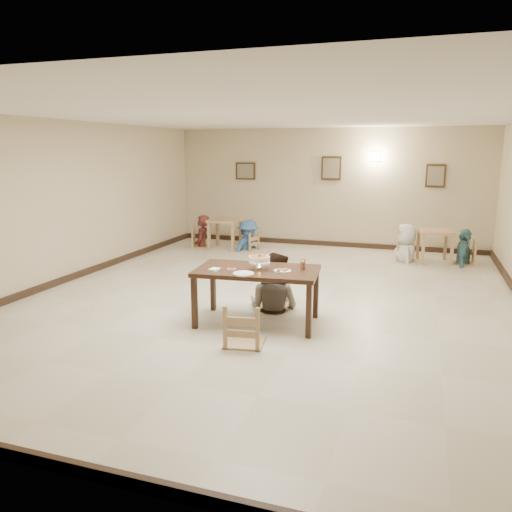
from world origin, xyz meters
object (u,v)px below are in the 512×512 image
(bg_chair_rl, at_px, (406,242))
(bg_diner_b, at_px, (248,220))
(bg_chair_ll, at_px, (202,228))
(bg_chair_rr, at_px, (464,242))
(main_table, at_px, (257,274))
(bg_diner_c, at_px, (407,224))
(main_diner, at_px, (274,252))
(bg_table_left, at_px, (225,225))
(curry_warmer, at_px, (259,259))
(bg_chair_lr, at_px, (248,233))
(bg_diner_a, at_px, (201,215))
(chair_near, at_px, (244,305))
(drink_glass, at_px, (303,265))
(chair_far, at_px, (274,276))
(bg_diner_d, at_px, (466,229))
(bg_table_right, at_px, (435,236))

(bg_chair_rl, height_order, bg_diner_b, bg_diner_b)
(bg_chair_ll, distance_m, bg_chair_rr, 6.25)
(main_table, xyz_separation_m, bg_chair_rl, (1.88, 5.00, -0.29))
(bg_chair_rr, distance_m, bg_diner_c, 1.26)
(main_diner, height_order, bg_table_left, main_diner)
(curry_warmer, height_order, bg_chair_lr, curry_warmer)
(curry_warmer, xyz_separation_m, bg_diner_a, (-3.20, 5.06, -0.13))
(main_diner, relative_size, bg_diner_c, 1.08)
(chair_near, relative_size, bg_chair_rl, 1.22)
(main_table, distance_m, curry_warmer, 0.24)
(chair_near, relative_size, bg_table_left, 1.35)
(chair_near, height_order, main_diner, main_diner)
(main_diner, distance_m, drink_glass, 0.80)
(chair_far, relative_size, bg_chair_lr, 1.19)
(bg_chair_rr, bearing_deg, bg_chair_ll, -90.64)
(chair_near, height_order, bg_diner_c, bg_diner_c)
(bg_chair_lr, height_order, bg_chair_rl, bg_chair_lr)
(bg_chair_lr, bearing_deg, bg_chair_rr, 110.90)
(drink_glass, distance_m, bg_diner_d, 5.45)
(main_table, relative_size, chair_far, 1.75)
(main_diner, distance_m, bg_table_right, 4.97)
(bg_table_left, bearing_deg, main_diner, -59.34)
(bg_table_left, xyz_separation_m, bg_chair_rl, (4.40, -0.04, -0.18))
(bg_diner_c, bearing_deg, bg_diner_a, -101.21)
(bg_chair_ll, bearing_deg, drink_glass, -160.65)
(drink_glass, height_order, bg_chair_rr, bg_chair_rr)
(bg_chair_ll, height_order, bg_diner_d, bg_diner_d)
(main_diner, distance_m, bg_chair_lr, 4.73)
(bg_chair_rr, bearing_deg, bg_diner_c, -89.03)
(bg_table_left, relative_size, bg_chair_rr, 0.78)
(bg_chair_ll, relative_size, bg_chair_lr, 1.17)
(chair_near, height_order, bg_chair_rl, chair_near)
(bg_table_right, xyz_separation_m, bg_diner_d, (0.61, 0.00, 0.19))
(bg_table_left, bearing_deg, bg_diner_c, -0.58)
(chair_far, height_order, bg_chair_lr, chair_far)
(bg_table_left, xyz_separation_m, bg_table_right, (5.01, -0.01, -0.02))
(chair_near, xyz_separation_m, bg_diner_d, (2.99, 5.84, 0.25))
(bg_chair_rl, bearing_deg, bg_chair_lr, 86.64)
(bg_diner_b, bearing_deg, drink_glass, -132.62)
(chair_far, relative_size, bg_chair_ll, 1.01)
(chair_far, height_order, bg_chair_rl, chair_far)
(bg_table_left, height_order, bg_table_right, bg_table_left)
(curry_warmer, height_order, bg_chair_rr, curry_warmer)
(main_table, relative_size, bg_chair_ll, 1.77)
(curry_warmer, bearing_deg, chair_near, -86.15)
(drink_glass, bearing_deg, bg_diner_d, 63.05)
(main_table, height_order, drink_glass, drink_glass)
(main_diner, xyz_separation_m, bg_table_right, (2.45, 4.31, -0.32))
(curry_warmer, relative_size, bg_diner_b, 0.22)
(chair_near, distance_m, curry_warmer, 0.89)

